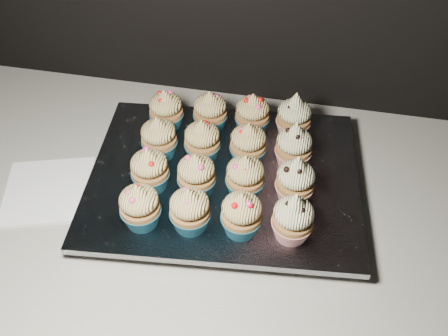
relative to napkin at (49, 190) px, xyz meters
name	(u,v)px	position (x,y,z in m)	size (l,w,h in m)	color
cabinet	(180,321)	(0.20, 0.04, -0.47)	(2.40, 0.60, 0.86)	black
worktop	(164,199)	(0.20, 0.04, -0.02)	(2.44, 0.64, 0.04)	beige
napkin	(49,190)	(0.00, 0.00, 0.00)	(0.15, 0.15, 0.00)	white
baking_tray	(224,184)	(0.30, 0.07, 0.01)	(0.42, 0.32, 0.02)	black
foil_lining	(224,177)	(0.30, 0.07, 0.03)	(0.46, 0.36, 0.01)	silver
cupcake_0	(140,206)	(0.19, -0.06, 0.07)	(0.06, 0.06, 0.08)	#1A5F7B
cupcake_1	(190,210)	(0.27, -0.05, 0.07)	(0.06, 0.06, 0.08)	#1A5F7B
cupcake_2	(241,214)	(0.35, -0.04, 0.07)	(0.06, 0.06, 0.08)	#1A5F7B
cupcake_3	(293,218)	(0.43, -0.04, 0.07)	(0.06, 0.06, 0.10)	#AC1918
cupcake_4	(150,170)	(0.19, 0.02, 0.07)	(0.06, 0.06, 0.08)	#1A5F7B
cupcake_5	(196,175)	(0.26, 0.02, 0.07)	(0.06, 0.06, 0.08)	#1A5F7B
cupcake_6	(245,177)	(0.34, 0.03, 0.07)	(0.06, 0.06, 0.08)	#1A5F7B
cupcake_7	(295,181)	(0.42, 0.04, 0.07)	(0.06, 0.06, 0.10)	#AC1918
cupcake_8	(159,138)	(0.18, 0.10, 0.07)	(0.06, 0.06, 0.08)	#1A5F7B
cupcake_9	(202,141)	(0.25, 0.10, 0.07)	(0.06, 0.06, 0.08)	#1A5F7B
cupcake_10	(248,144)	(0.33, 0.11, 0.07)	(0.06, 0.06, 0.08)	#1A5F7B
cupcake_11	(294,146)	(0.41, 0.12, 0.07)	(0.06, 0.06, 0.10)	#AC1918
cupcake_12	(166,111)	(0.17, 0.17, 0.07)	(0.06, 0.06, 0.08)	#1A5F7B
cupcake_13	(210,112)	(0.25, 0.18, 0.07)	(0.06, 0.06, 0.08)	#1A5F7B
cupcake_14	(252,114)	(0.33, 0.19, 0.07)	(0.06, 0.06, 0.08)	#1A5F7B
cupcake_15	(294,117)	(0.40, 0.20, 0.07)	(0.06, 0.06, 0.10)	#AC1918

